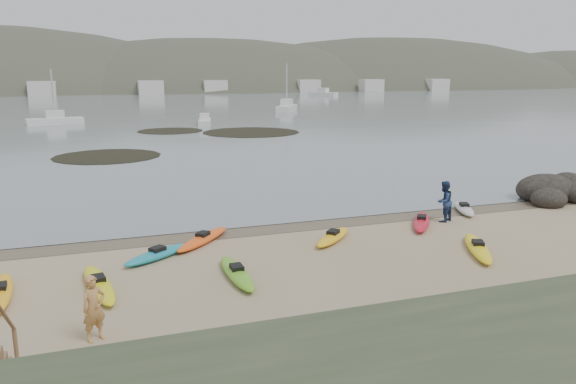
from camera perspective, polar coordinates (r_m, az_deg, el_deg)
name	(u,v)px	position (r m, az deg, el deg)	size (l,w,h in m)	color
ground	(288,224)	(25.87, 0.00, -3.25)	(600.00, 600.00, 0.00)	tan
wet_sand	(290,225)	(25.59, 0.22, -3.41)	(60.00, 60.00, 0.00)	brown
water	(106,83)	(323.72, -18.03, 10.46)	(1200.00, 1200.00, 0.00)	slate
kayaks	(281,248)	(21.81, -0.76, -5.76)	(21.61, 8.87, 0.34)	yellow
person_west	(94,308)	(15.67, -19.13, -11.08)	(0.65, 0.43, 1.78)	tan
person_east	(444,201)	(27.03, 15.57, -0.92)	(0.94, 0.73, 1.93)	navy
rock_cluster	(557,195)	(34.07, 25.68, -0.29)	(5.18, 3.79, 1.69)	black
kelp_mats	(198,138)	(59.63, -9.15, 5.47)	(25.75, 26.18, 0.04)	black
moored_boats	(181,104)	(109.94, -10.84, 8.73)	(89.77, 78.88, 1.24)	silver
far_hills	(221,130)	(223.82, -6.84, 6.32)	(550.00, 135.00, 80.00)	#384235
far_town	(142,88)	(169.21, -14.59, 10.21)	(199.00, 5.00, 4.00)	beige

